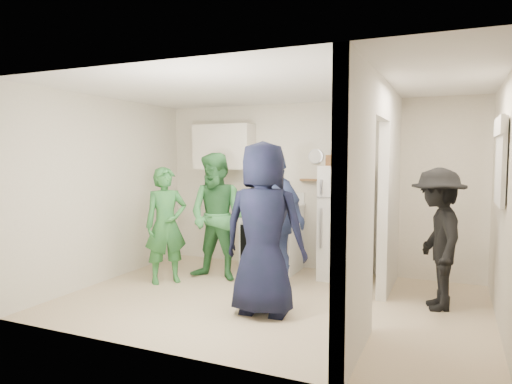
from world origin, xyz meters
The scene contains 37 objects.
floor centered at (0.00, 0.00, 0.00)m, with size 4.80×4.80×0.00m, color #C1B188.
wall_back centered at (0.00, 1.70, 1.25)m, with size 4.80×4.80×0.00m, color silver.
wall_front centered at (0.00, -1.70, 1.25)m, with size 4.80×4.80×0.00m, color silver.
wall_left centered at (-2.40, 0.00, 1.25)m, with size 3.40×3.40×0.00m, color silver.
wall_right centered at (2.40, 0.00, 1.25)m, with size 3.40×3.40×0.00m, color silver.
ceiling centered at (0.00, 0.00, 2.50)m, with size 4.80×4.80×0.00m, color white.
partition_pier_back centered at (1.20, 1.10, 1.25)m, with size 0.12×1.20×2.50m, color silver.
partition_pier_front centered at (1.20, -1.10, 1.25)m, with size 0.12×1.20×2.50m, color silver.
partition_header centered at (1.20, 0.00, 2.30)m, with size 0.12×1.00×0.40m, color silver.
stove centered at (-0.52, 1.37, 0.49)m, with size 0.83×0.69×0.98m, color white.
upper_cabinet centered at (-1.40, 1.52, 1.85)m, with size 0.95×0.34×0.70m, color silver.
fridge centered at (0.59, 1.34, 0.79)m, with size 0.65×0.63×1.57m, color white.
wicker_basket centered at (0.49, 1.39, 1.65)m, with size 0.35×0.25×0.15m, color brown.
blue_bowl centered at (0.49, 1.39, 1.78)m, with size 0.24×0.24×0.11m, color #18169B.
yellow_cup_stack_top centered at (0.81, 1.24, 1.70)m, with size 0.09×0.09×0.25m, color yellow.
wall_clock centered at (0.05, 1.68, 1.70)m, with size 0.22×0.22×0.03m, color white.
spice_shelf centered at (0.00, 1.65, 1.35)m, with size 0.35×0.08×0.03m, color olive.
nook_window centered at (2.38, 0.20, 1.65)m, with size 0.03×0.70×0.80m, color black.
nook_window_frame centered at (2.36, 0.20, 1.65)m, with size 0.04×0.76×0.86m, color white.
nook_valance centered at (2.34, 0.20, 2.00)m, with size 0.04×0.82×0.18m, color white.
yellow_cup_stack_stove centered at (-0.64, 1.15, 1.11)m, with size 0.09×0.09×0.25m, color yellow.
red_cup centered at (-0.30, 1.17, 1.04)m, with size 0.09×0.09×0.12m, color #AA0B15.
person_green_left centered at (-1.58, 0.18, 0.78)m, with size 0.57×0.37×1.56m, color #327830.
person_green_center centered at (-1.02, 0.59, 0.88)m, with size 0.85×0.66×1.75m, color #3A8545.
person_denim centered at (-0.17, 0.56, 0.89)m, with size 1.04×0.43×1.77m, color navy.
person_navy centered at (0.10, -0.45, 0.93)m, with size 0.91×0.59×1.87m, color black.
person_nook centered at (1.80, 0.51, 0.79)m, with size 1.02×0.59×1.58m, color black.
bottle_a centered at (-0.79, 1.48, 1.11)m, with size 0.06×0.06×0.25m, color brown.
bottle_b centered at (-0.70, 1.27, 1.11)m, with size 0.07×0.07×0.26m, color #1D5728.
bottle_c centered at (-0.59, 1.54, 1.12)m, with size 0.08×0.08×0.27m, color silver.
bottle_d centered at (-0.50, 1.32, 1.14)m, with size 0.07×0.07×0.32m, color maroon.
bottle_e centered at (-0.41, 1.54, 1.12)m, with size 0.08×0.08×0.28m, color #9C9FAD.
bottle_f centered at (-0.34, 1.38, 1.14)m, with size 0.06×0.06×0.32m, color #174024.
bottle_g centered at (-0.26, 1.50, 1.11)m, with size 0.06×0.06×0.25m, color brown.
bottle_h centered at (-0.80, 1.26, 1.15)m, with size 0.07×0.07×0.33m, color silver.
bottle_i centered at (-0.45, 1.46, 1.15)m, with size 0.07×0.07×0.32m, color #4B250D.
bottle_j centered at (-0.22, 1.26, 1.14)m, with size 0.08×0.08×0.31m, color #1E5724.
Camera 1 is at (1.95, -4.90, 1.71)m, focal length 32.00 mm.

